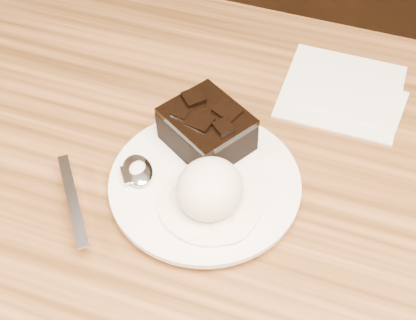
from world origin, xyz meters
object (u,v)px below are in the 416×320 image
(spoon, at_px, (138,171))
(plate, at_px, (205,186))
(brownie, at_px, (207,131))
(ice_cream_scoop, at_px, (210,189))
(napkin, at_px, (342,90))

(spoon, bearing_deg, plate, -25.78)
(brownie, xyz_separation_m, spoon, (-0.05, -0.07, -0.01))
(plate, bearing_deg, brownie, 107.46)
(ice_cream_scoop, bearing_deg, napkin, 67.56)
(plate, distance_m, napkin, 0.23)
(brownie, bearing_deg, ice_cream_scoop, -68.19)
(ice_cream_scoop, distance_m, spoon, 0.09)
(spoon, height_order, napkin, spoon)
(ice_cream_scoop, height_order, napkin, ice_cream_scoop)
(plate, distance_m, spoon, 0.07)
(plate, bearing_deg, spoon, -167.54)
(spoon, relative_size, napkin, 1.25)
(plate, distance_m, ice_cream_scoop, 0.04)
(ice_cream_scoop, relative_size, napkin, 0.50)
(ice_cream_scoop, height_order, spoon, ice_cream_scoop)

